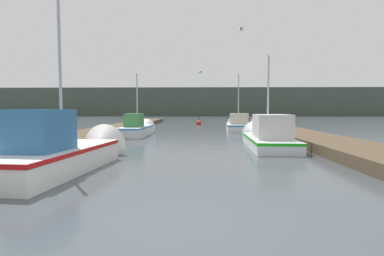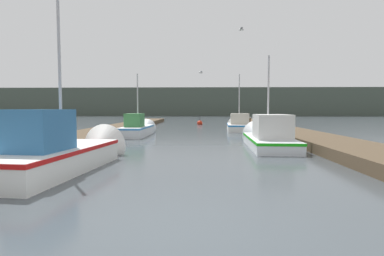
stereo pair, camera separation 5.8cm
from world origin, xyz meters
TOP-DOWN VIEW (x-y plane):
  - ground_plane at (0.00, 0.00)m, footprint 200.00×200.00m
  - dock_left at (-5.88, 16.00)m, footprint 2.59×40.00m
  - dock_right at (5.88, 16.00)m, footprint 2.59×40.00m
  - distant_shore_ridge at (0.00, 73.25)m, footprint 120.00×16.00m
  - fishing_boat_0 at (-3.48, 4.36)m, footprint 2.20×5.62m
  - fishing_boat_1 at (3.35, 9.84)m, footprint 1.95×6.15m
  - fishing_boat_2 at (-3.64, 15.16)m, footprint 1.48×5.56m
  - fishing_boat_3 at (3.35, 19.81)m, footprint 2.07×5.17m
  - mooring_piling_0 at (4.72, 23.32)m, footprint 0.37×0.37m
  - mooring_piling_1 at (-4.70, 6.04)m, footprint 0.30×0.30m
  - channel_buoy at (0.22, 28.10)m, footprint 0.58×0.58m
  - seagull_lead at (0.33, 16.51)m, footprint 0.30×0.56m
  - seagull_1 at (2.39, 11.45)m, footprint 0.29×0.56m

SIDE VIEW (x-z plane):
  - ground_plane at x=0.00m, z-range 0.00..0.00m
  - channel_buoy at x=0.22m, z-range -0.37..0.70m
  - dock_left at x=-5.88m, z-range 0.00..0.40m
  - dock_right at x=5.88m, z-range 0.00..0.40m
  - fishing_boat_3 at x=3.35m, z-range -2.09..2.88m
  - fishing_boat_2 at x=-3.64m, z-range -1.69..2.55m
  - fishing_boat_1 at x=3.35m, z-range -1.88..2.74m
  - mooring_piling_0 at x=4.72m, z-range 0.01..0.96m
  - fishing_boat_0 at x=-3.48m, z-range -2.05..3.04m
  - mooring_piling_1 at x=-4.70m, z-range 0.01..1.25m
  - distant_shore_ridge at x=0.00m, z-range 0.00..6.65m
  - seagull_lead at x=0.33m, z-range 4.10..4.22m
  - seagull_1 at x=2.39m, z-range 5.63..5.75m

